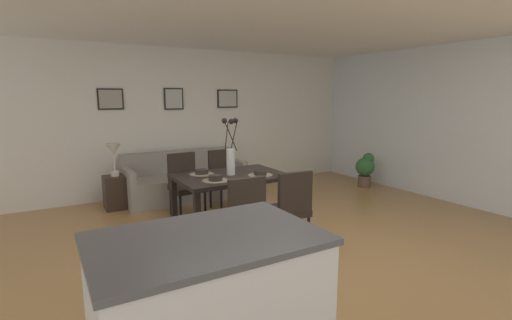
% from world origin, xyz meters
% --- Properties ---
extents(ground_plane, '(9.00, 9.00, 0.00)m').
position_xyz_m(ground_plane, '(0.00, 0.00, 0.00)').
color(ground_plane, '#A87A47').
extents(back_wall_panel, '(9.00, 0.10, 2.60)m').
position_xyz_m(back_wall_panel, '(0.00, 3.25, 1.30)').
color(back_wall_panel, silver).
rests_on(back_wall_panel, ground).
extents(side_window_wall, '(0.10, 6.30, 2.60)m').
position_xyz_m(side_window_wall, '(3.65, 0.40, 1.30)').
color(side_window_wall, white).
rests_on(side_window_wall, ground).
extents(ceiling_panel, '(9.00, 7.20, 0.08)m').
position_xyz_m(ceiling_panel, '(0.00, 0.40, 2.64)').
color(ceiling_panel, white).
extents(dining_table, '(1.40, 0.96, 0.74)m').
position_xyz_m(dining_table, '(-0.14, 0.92, 0.65)').
color(dining_table, black).
rests_on(dining_table, ground).
extents(dining_chair_near_left, '(0.45, 0.45, 0.92)m').
position_xyz_m(dining_chair_near_left, '(-0.43, 0.05, 0.51)').
color(dining_chair_near_left, black).
rests_on(dining_chair_near_left, ground).
extents(dining_chair_near_right, '(0.47, 0.47, 0.92)m').
position_xyz_m(dining_chair_near_right, '(-0.46, 1.81, 0.51)').
color(dining_chair_near_right, black).
rests_on(dining_chair_near_right, ground).
extents(dining_chair_far_left, '(0.47, 0.47, 0.92)m').
position_xyz_m(dining_chair_far_left, '(0.17, 0.03, 0.51)').
color(dining_chair_far_left, black).
rests_on(dining_chair_far_left, ground).
extents(dining_chair_far_right, '(0.45, 0.45, 0.92)m').
position_xyz_m(dining_chair_far_right, '(0.19, 1.83, 0.51)').
color(dining_chair_far_right, black).
rests_on(dining_chair_far_right, ground).
extents(centerpiece_vase, '(0.21, 0.23, 0.73)m').
position_xyz_m(centerpiece_vase, '(-0.14, 0.92, 1.02)').
color(centerpiece_vase, silver).
rests_on(centerpiece_vase, dining_table).
extents(placemat_near_left, '(0.32, 0.32, 0.01)m').
position_xyz_m(placemat_near_left, '(-0.46, 0.70, 0.74)').
color(placemat_near_left, '#7F705B').
rests_on(placemat_near_left, dining_table).
extents(bowl_near_left, '(0.17, 0.17, 0.07)m').
position_xyz_m(bowl_near_left, '(-0.46, 0.70, 0.78)').
color(bowl_near_left, '#2D2826').
rests_on(bowl_near_left, dining_table).
extents(placemat_near_right, '(0.32, 0.32, 0.01)m').
position_xyz_m(placemat_near_right, '(-0.46, 1.14, 0.74)').
color(placemat_near_right, '#7F705B').
rests_on(placemat_near_right, dining_table).
extents(bowl_near_right, '(0.17, 0.17, 0.07)m').
position_xyz_m(bowl_near_right, '(-0.46, 1.14, 0.78)').
color(bowl_near_right, '#2D2826').
rests_on(bowl_near_right, dining_table).
extents(placemat_far_left, '(0.32, 0.32, 0.01)m').
position_xyz_m(placemat_far_left, '(0.17, 0.70, 0.74)').
color(placemat_far_left, '#7F705B').
rests_on(placemat_far_left, dining_table).
extents(bowl_far_left, '(0.17, 0.17, 0.07)m').
position_xyz_m(bowl_far_left, '(0.17, 0.70, 0.78)').
color(bowl_far_left, '#2D2826').
rests_on(bowl_far_left, dining_table).
extents(sofa, '(1.99, 0.84, 0.80)m').
position_xyz_m(sofa, '(-0.16, 2.70, 0.28)').
color(sofa, gray).
rests_on(sofa, ground).
extents(side_table, '(0.36, 0.36, 0.52)m').
position_xyz_m(side_table, '(-1.29, 2.67, 0.26)').
color(side_table, '#33261E').
rests_on(side_table, ground).
extents(table_lamp, '(0.22, 0.22, 0.51)m').
position_xyz_m(table_lamp, '(-1.29, 2.67, 0.89)').
color(table_lamp, beige).
rests_on(table_lamp, side_table).
extents(kitchen_island, '(1.37, 0.91, 0.92)m').
position_xyz_m(kitchen_island, '(-1.43, -1.34, 0.46)').
color(kitchen_island, silver).
rests_on(kitchen_island, ground).
extents(framed_picture_left, '(0.41, 0.03, 0.35)m').
position_xyz_m(framed_picture_left, '(-1.20, 3.18, 1.70)').
color(framed_picture_left, black).
extents(framed_picture_center, '(0.35, 0.03, 0.38)m').
position_xyz_m(framed_picture_center, '(-0.14, 3.18, 1.70)').
color(framed_picture_center, black).
extents(framed_picture_right, '(0.42, 0.03, 0.35)m').
position_xyz_m(framed_picture_right, '(0.92, 3.18, 1.70)').
color(framed_picture_right, black).
extents(potted_plant, '(0.36, 0.36, 0.67)m').
position_xyz_m(potted_plant, '(3.16, 1.71, 0.37)').
color(potted_plant, brown).
rests_on(potted_plant, ground).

